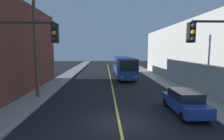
# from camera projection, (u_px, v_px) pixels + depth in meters

# --- Properties ---
(ground_plane) EXTENTS (120.00, 120.00, 0.00)m
(ground_plane) POSITION_uv_depth(u_px,v_px,m) (119.00, 123.00, 10.75)
(ground_plane) COLOR black
(sidewalk_left) EXTENTS (2.50, 90.00, 0.15)m
(sidewalk_left) POSITION_uv_depth(u_px,v_px,m) (49.00, 88.00, 20.37)
(sidewalk_left) COLOR gray
(sidewalk_left) RESTS_ON ground
(sidewalk_right) EXTENTS (2.50, 90.00, 0.15)m
(sidewalk_right) POSITION_uv_depth(u_px,v_px,m) (173.00, 87.00, 20.96)
(sidewalk_right) COLOR gray
(sidewalk_right) RESTS_ON ground
(lane_stripe_center) EXTENTS (0.16, 60.00, 0.01)m
(lane_stripe_center) POSITION_uv_depth(u_px,v_px,m) (111.00, 81.00, 25.64)
(lane_stripe_center) COLOR #D8CC4C
(lane_stripe_center) RESTS_ON ground
(building_right_warehouse) EXTENTS (12.00, 27.21, 7.84)m
(building_right_warehouse) POSITION_uv_depth(u_px,v_px,m) (213.00, 53.00, 25.23)
(building_right_warehouse) COLOR #B2B2A8
(building_right_warehouse) RESTS_ON ground
(city_bus) EXTENTS (2.72, 12.19, 3.20)m
(city_bus) POSITION_uv_depth(u_px,v_px,m) (124.00, 66.00, 28.80)
(city_bus) COLOR navy
(city_bus) RESTS_ON ground
(parked_car_blue) EXTENTS (1.84, 4.41, 1.62)m
(parked_car_blue) POSITION_uv_depth(u_px,v_px,m) (185.00, 101.00, 12.41)
(parked_car_blue) COLOR navy
(parked_car_blue) RESTS_ON ground
(utility_pole_near) EXTENTS (2.40, 0.28, 11.05)m
(utility_pole_near) POSITION_uv_depth(u_px,v_px,m) (35.00, 30.00, 15.65)
(utility_pole_near) COLOR brown
(utility_pole_near) RESTS_ON sidewalk_left
(traffic_signal_left_corner) EXTENTS (3.75, 0.48, 6.00)m
(traffic_signal_left_corner) POSITION_uv_depth(u_px,v_px,m) (18.00, 52.00, 9.24)
(traffic_signal_left_corner) COLOR #2D2D33
(traffic_signal_left_corner) RESTS_ON sidewalk_left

